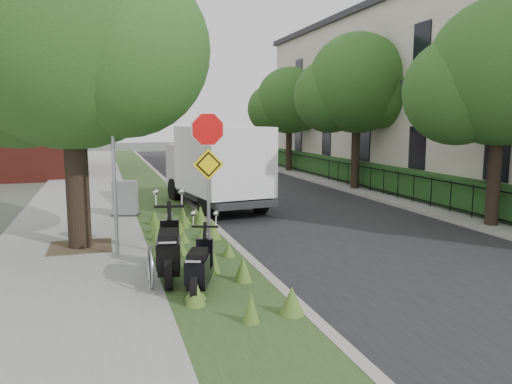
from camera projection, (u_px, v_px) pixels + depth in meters
ground at (283, 271)px, 10.17m from camera, size 120.00×120.00×0.00m
sidewalk_near at (81, 202)px, 18.38m from camera, size 3.50×60.00×0.12m
verge at (156, 198)px, 19.18m from camera, size 2.00×60.00×0.12m
kerb_near at (182, 197)px, 19.47m from camera, size 0.20×60.00×0.13m
road at (267, 195)px, 20.50m from camera, size 7.00×60.00×0.01m
kerb_far at (344, 190)px, 21.52m from camera, size 0.20×60.00×0.13m
footpath_far at (379, 188)px, 22.02m from camera, size 3.20×60.00×0.12m
street_tree_main at (66, 40)px, 11.00m from camera, size 6.21×5.54×7.66m
bare_post at (114, 164)px, 10.63m from camera, size 0.08×0.08×4.00m
bike_hoop at (151, 267)px, 8.75m from camera, size 0.06×0.78×0.77m
sign_assembly at (208, 157)px, 9.98m from camera, size 0.94×0.08×3.22m
fence_far at (359, 175)px, 21.64m from camera, size 0.04×24.00×1.00m
hedge_far at (373, 175)px, 21.84m from camera, size 1.00×24.00×1.10m
terrace_houses at (447, 95)px, 22.39m from camera, size 7.40×26.40×8.20m
far_tree_a at (498, 80)px, 13.54m from camera, size 4.60×4.10×6.22m
far_tree_b at (355, 88)px, 21.07m from camera, size 4.83×4.31×6.56m
far_tree_c at (288, 104)px, 28.69m from camera, size 4.37×3.89×5.93m
scooter_near at (169, 256)px, 9.13m from camera, size 0.61×2.01×0.96m
scooter_far at (199, 272)px, 8.45m from camera, size 0.72×1.59×0.79m
box_truck at (217, 163)px, 17.03m from camera, size 2.84×5.59×2.42m
utility_cabinet at (125, 199)px, 15.44m from camera, size 0.92×0.73×1.07m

